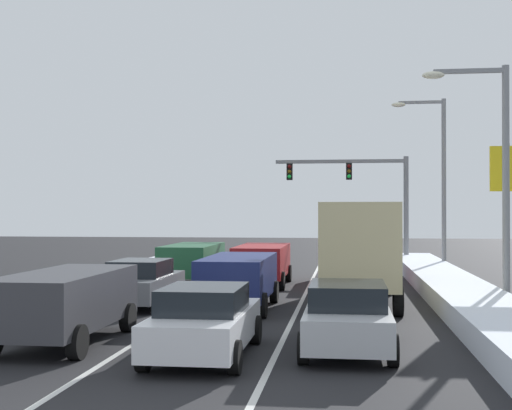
{
  "coord_description": "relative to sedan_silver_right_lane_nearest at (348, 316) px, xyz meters",
  "views": [
    {
      "loc": [
        3.2,
        -8.01,
        3.09
      ],
      "look_at": [
        -0.66,
        21.93,
        3.37
      ],
      "focal_mm": 48.8,
      "sensor_mm": 36.0,
      "label": 1
    }
  ],
  "objects": [
    {
      "name": "ground_plane",
      "position": [
        -3.24,
        5.25,
        -0.76
      ],
      "size": [
        120.0,
        120.0,
        0.0
      ],
      "primitive_type": "plane",
      "color": "black"
    },
    {
      "name": "lane_stripe_between_right_lane_and_center_lane",
      "position": [
        -1.54,
        8.45,
        -0.76
      ],
      "size": [
        0.14,
        35.22,
        0.01
      ],
      "primitive_type": "cube",
      "color": "silver",
      "rests_on": "ground"
    },
    {
      "name": "lane_stripe_between_center_lane_and_left_lane",
      "position": [
        -4.94,
        8.45,
        -0.76
      ],
      "size": [
        0.14,
        35.22,
        0.01
      ],
      "primitive_type": "cube",
      "color": "silver",
      "rests_on": "ground"
    },
    {
      "name": "snow_bank_right_shoulder",
      "position": [
        3.76,
        8.45,
        -0.44
      ],
      "size": [
        2.16,
        35.22,
        0.65
      ],
      "primitive_type": "cube",
      "color": "silver",
      "rests_on": "ground"
    },
    {
      "name": "snow_bank_left_shoulder",
      "position": [
        -10.24,
        8.45,
        -0.51
      ],
      "size": [
        1.43,
        35.22,
        0.5
      ],
      "primitive_type": "cube",
      "color": "silver",
      "rests_on": "ground"
    },
    {
      "name": "sedan_silver_right_lane_nearest",
      "position": [
        0.0,
        0.0,
        0.0
      ],
      "size": [
        2.0,
        4.5,
        1.51
      ],
      "color": "#B7BABF",
      "rests_on": "ground"
    },
    {
      "name": "box_truck_right_lane_second",
      "position": [
        0.36,
        7.61,
        1.14
      ],
      "size": [
        2.53,
        7.2,
        3.36
      ],
      "color": "#937F60",
      "rests_on": "ground"
    },
    {
      "name": "suv_maroon_right_lane_third",
      "position": [
        0.09,
        15.25,
        0.25
      ],
      "size": [
        2.16,
        4.9,
        1.67
      ],
      "color": "maroon",
      "rests_on": "ground"
    },
    {
      "name": "sedan_white_center_lane_nearest",
      "position": [
        -3.02,
        -1.05,
        0.0
      ],
      "size": [
        2.0,
        4.5,
        1.51
      ],
      "color": "silver",
      "rests_on": "ground"
    },
    {
      "name": "suv_navy_center_lane_second",
      "position": [
        -3.39,
        6.12,
        0.25
      ],
      "size": [
        2.16,
        4.9,
        1.67
      ],
      "color": "navy",
      "rests_on": "ground"
    },
    {
      "name": "suv_red_center_lane_third",
      "position": [
        -3.48,
        13.17,
        0.25
      ],
      "size": [
        2.16,
        4.9,
        1.67
      ],
      "color": "maroon",
      "rests_on": "ground"
    },
    {
      "name": "suv_charcoal_left_lane_nearest",
      "position": [
        -6.54,
        0.01,
        0.25
      ],
      "size": [
        2.16,
        4.9,
        1.67
      ],
      "color": "#38383D",
      "rests_on": "ground"
    },
    {
      "name": "sedan_gray_left_lane_second",
      "position": [
        -6.66,
        6.51,
        0.0
      ],
      "size": [
        2.0,
        4.5,
        1.51
      ],
      "color": "slate",
      "rests_on": "ground"
    },
    {
      "name": "suv_green_left_lane_third",
      "position": [
        -6.53,
        13.54,
        0.25
      ],
      "size": [
        2.16,
        4.9,
        1.67
      ],
      "color": "#1E5633",
      "rests_on": "ground"
    },
    {
      "name": "traffic_light_gantry",
      "position": [
        1.03,
        24.44,
        3.73
      ],
      "size": [
        7.54,
        0.47,
        6.2
      ],
      "color": "slate",
      "rests_on": "ground"
    },
    {
      "name": "street_lamp_right_near",
      "position": [
        4.53,
        6.85,
        3.85
      ],
      "size": [
        2.66,
        0.36,
        7.64
      ],
      "color": "gray",
      "rests_on": "ground"
    },
    {
      "name": "street_lamp_right_mid",
      "position": [
        4.44,
        19.65,
        4.38
      ],
      "size": [
        2.66,
        0.36,
        8.66
      ],
      "color": "gray",
      "rests_on": "ground"
    }
  ]
}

